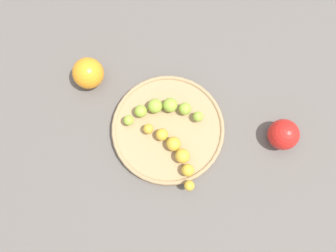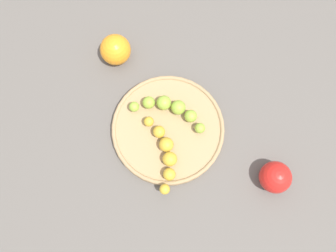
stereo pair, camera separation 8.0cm
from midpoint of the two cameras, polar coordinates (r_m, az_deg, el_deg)
name	(u,v)px [view 1 (the left image)]	position (r m, az deg, el deg)	size (l,w,h in m)	color
ground_plane	(168,130)	(0.83, -2.69, -1.19)	(2.40, 2.40, 0.00)	#56514C
fruit_bowl	(168,129)	(0.82, -2.73, -0.98)	(0.27, 0.27, 0.02)	#A08259
banana_green	(163,109)	(0.81, -3.62, 2.29)	(0.15, 0.13, 0.03)	#8CAD38
banana_spotted	(175,152)	(0.78, -1.66, -4.82)	(0.07, 0.18, 0.03)	gold
apple_red	(283,134)	(0.82, 15.97, -1.87)	(0.07, 0.07, 0.07)	red
orange_fruit	(88,73)	(0.87, -15.60, 7.93)	(0.08, 0.08, 0.08)	orange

